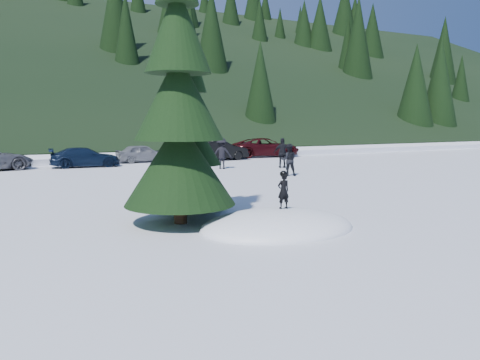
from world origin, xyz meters
name	(u,v)px	position (x,y,z in m)	size (l,w,h in m)	color
ground	(277,228)	(0.00, 0.00, 0.00)	(200.00, 200.00, 0.00)	white
snow_mound	(277,228)	(0.00, 0.00, 0.00)	(4.48, 3.52, 0.96)	white
forest_hillside	(55,45)	(0.00, 54.00, 12.50)	(200.00, 60.00, 25.00)	black
spruce_tall	(179,108)	(-2.20, 1.80, 3.32)	(3.20, 3.20, 8.60)	black
spruce_short	(194,148)	(-1.20, 3.20, 2.10)	(2.20, 2.20, 5.37)	black
child_skier	(283,191)	(0.34, 0.24, 0.99)	(0.37, 0.24, 1.01)	black
adult_0	(289,160)	(7.00, 10.27, 0.86)	(0.84, 0.65, 1.73)	black
adult_1	(283,153)	(8.94, 13.97, 0.94)	(1.10, 0.46, 1.88)	black
adult_2	(222,153)	(5.32, 15.22, 0.95)	(1.22, 0.70, 1.89)	black
car_3	(85,157)	(-2.02, 20.19, 0.63)	(1.75, 4.32, 1.25)	black
car_4	(143,153)	(2.18, 21.87, 0.64)	(1.52, 3.77, 1.28)	gray
car_5	(218,150)	(7.68, 20.96, 0.74)	(1.57, 4.52, 1.49)	black
car_6	(266,147)	(12.49, 22.23, 0.77)	(2.56, 5.54, 1.54)	black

